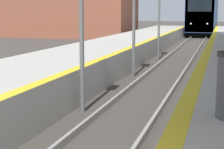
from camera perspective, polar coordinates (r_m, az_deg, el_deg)
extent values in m
cube|color=black|center=(48.43, 13.85, 6.57)|extent=(2.38, 19.91, 0.55)
cube|color=#33518C|center=(48.37, 13.96, 9.18)|extent=(2.80, 22.12, 3.88)
cube|color=red|center=(37.41, 13.19, 9.17)|extent=(2.74, 0.16, 3.80)
cube|color=black|center=(37.35, 13.22, 10.21)|extent=(2.24, 0.06, 1.16)
sphere|color=white|center=(37.42, 11.94, 7.58)|extent=(0.18, 0.18, 0.18)
sphere|color=white|center=(37.33, 14.31, 7.49)|extent=(0.18, 0.18, 0.18)
cylinder|color=#595959|center=(9.58, -4.64, 5.08)|extent=(0.12, 0.12, 3.71)
cylinder|color=#595959|center=(14.98, 3.34, 6.71)|extent=(0.12, 0.12, 3.71)
cylinder|color=#595959|center=(20.52, 7.15, 7.43)|extent=(0.12, 0.12, 3.71)
cube|color=brown|center=(39.67, -6.47, 9.96)|extent=(13.01, 7.28, 5.79)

